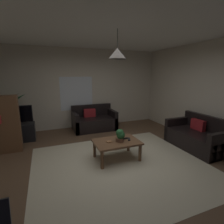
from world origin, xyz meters
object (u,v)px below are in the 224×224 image
object	(u,v)px
book_on_table_0	(109,142)
couch_under_window	(94,121)
tv	(16,115)
pendant_lamp	(117,53)
coffee_table	(117,144)
remote_on_table_1	(129,139)
potted_palm_corner	(12,116)
potted_plant_on_table	(120,135)
tv_stand	(18,133)
bookshelf_corner	(3,125)
couch_right_side	(197,137)
remote_on_table_0	(125,138)

from	to	relation	value
book_on_table_0	couch_under_window	bearing A→B (deg)	82.52
tv	pendant_lamp	xyz separation A→B (m)	(2.19, -1.99, 1.51)
pendant_lamp	coffee_table	bearing A→B (deg)	0.00
remote_on_table_1	tv	distance (m)	3.21
coffee_table	tv	distance (m)	2.98
book_on_table_0	potted_palm_corner	bearing A→B (deg)	131.05
potted_plant_on_table	tv_stand	distance (m)	3.06
coffee_table	bookshelf_corner	distance (m)	2.73
remote_on_table_1	couch_right_side	bearing A→B (deg)	-160.81
couch_right_side	potted_palm_corner	xyz separation A→B (m)	(-4.57, 2.73, 0.38)
remote_on_table_0	remote_on_table_1	bearing A→B (deg)	41.89
book_on_table_0	potted_palm_corner	world-z (taller)	potted_palm_corner
coffee_table	pendant_lamp	world-z (taller)	pendant_lamp
book_on_table_0	pendant_lamp	bearing A→B (deg)	-4.78
couch_right_side	remote_on_table_1	bearing A→B (deg)	-95.19
couch_under_window	book_on_table_0	xyz separation A→B (m)	(-0.30, -2.26, 0.16)
remote_on_table_1	bookshelf_corner	xyz separation A→B (m)	(-2.67, 1.33, 0.27)
coffee_table	potted_plant_on_table	xyz separation A→B (m)	(0.07, -0.04, 0.21)
remote_on_table_0	couch_under_window	bearing A→B (deg)	-173.45
coffee_table	book_on_table_0	bearing A→B (deg)	175.22
coffee_table	bookshelf_corner	xyz separation A→B (m)	(-2.37, 1.31, 0.35)
potted_palm_corner	bookshelf_corner	world-z (taller)	potted_palm_corner
coffee_table	couch_under_window	bearing A→B (deg)	86.97
remote_on_table_0	potted_plant_on_table	xyz separation A→B (m)	(-0.16, -0.10, 0.13)
couch_under_window	coffee_table	xyz separation A→B (m)	(-0.12, -2.28, 0.08)
book_on_table_0	tv_stand	bearing A→B (deg)	135.29
tv_stand	pendant_lamp	bearing A→B (deg)	-42.52
potted_palm_corner	bookshelf_corner	bearing A→B (deg)	-89.87
couch_under_window	coffee_table	size ratio (longest dim) A/B	1.44
coffee_table	remote_on_table_1	xyz separation A→B (m)	(0.29, -0.02, 0.08)
couch_right_side	tv	world-z (taller)	tv
couch_right_side	potted_plant_on_table	size ratio (longest dim) A/B	5.40
remote_on_table_0	bookshelf_corner	size ratio (longest dim) A/B	0.11
remote_on_table_0	couch_right_side	bearing A→B (deg)	86.34
book_on_table_0	tv_stand	size ratio (longest dim) A/B	0.13
potted_plant_on_table	tv_stand	world-z (taller)	potted_plant_on_table
book_on_table_0	coffee_table	bearing A→B (deg)	-4.78
potted_plant_on_table	pendant_lamp	distance (m)	1.71
pendant_lamp	remote_on_table_0	bearing A→B (deg)	14.67
potted_plant_on_table	pendant_lamp	bearing A→B (deg)	151.52
couch_under_window	bookshelf_corner	xyz separation A→B (m)	(-2.50, -0.97, 0.43)
couch_right_side	book_on_table_0	world-z (taller)	couch_right_side
potted_plant_on_table	remote_on_table_1	bearing A→B (deg)	4.29
couch_under_window	tv_stand	distance (m)	2.33
coffee_table	tv	size ratio (longest dim) A/B	1.17
bookshelf_corner	potted_palm_corner	bearing A→B (deg)	90.13
potted_plant_on_table	potted_palm_corner	world-z (taller)	potted_palm_corner
couch_right_side	tv	xyz separation A→B (m)	(-4.38, 2.18, 0.50)
couch_under_window	potted_plant_on_table	size ratio (longest dim) A/B	5.14
tv	bookshelf_corner	xyz separation A→B (m)	(-0.19, -0.68, -0.06)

